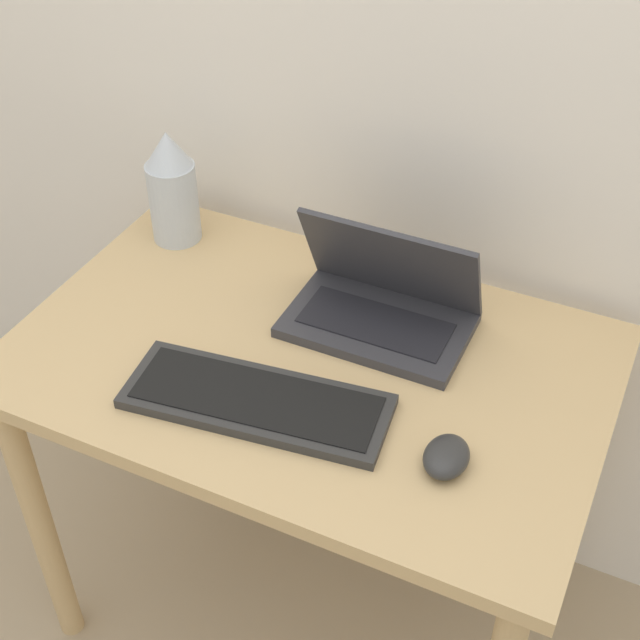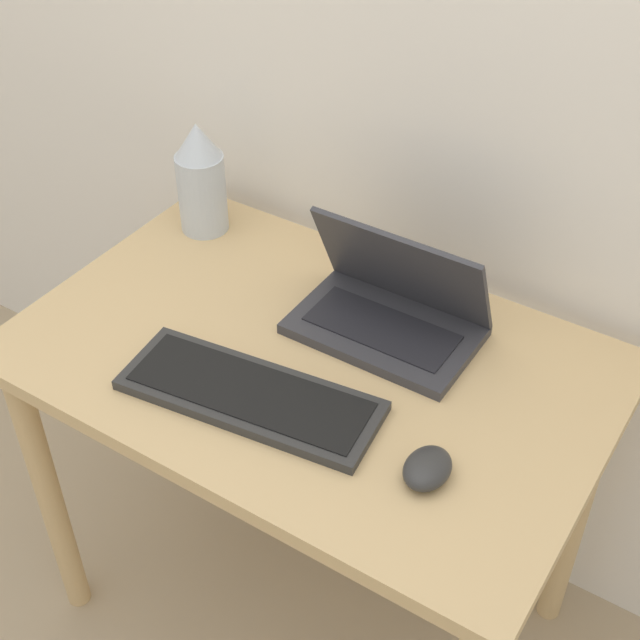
{
  "view_description": "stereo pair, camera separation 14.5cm",
  "coord_description": "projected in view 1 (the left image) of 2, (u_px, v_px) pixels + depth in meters",
  "views": [
    {
      "loc": [
        0.5,
        -0.69,
        1.78
      ],
      "look_at": [
        0.03,
        0.32,
        0.85
      ],
      "focal_mm": 50.0,
      "sensor_mm": 36.0,
      "label": 1
    },
    {
      "loc": [
        0.63,
        -0.62,
        1.78
      ],
      "look_at": [
        0.03,
        0.32,
        0.85
      ],
      "focal_mm": 50.0,
      "sensor_mm": 36.0,
      "label": 2
    }
  ],
  "objects": [
    {
      "name": "keyboard",
      "position": [
        257.0,
        401.0,
        1.43
      ],
      "size": [
        0.45,
        0.21,
        0.02
      ],
      "color": "#2D2D2D",
      "rests_on": "desk"
    },
    {
      "name": "vase",
      "position": [
        172.0,
        188.0,
        1.74
      ],
      "size": [
        0.1,
        0.1,
        0.24
      ],
      "color": "silver",
      "rests_on": "desk"
    },
    {
      "name": "laptop",
      "position": [
        382.0,
        303.0,
        1.57
      ],
      "size": [
        0.32,
        0.2,
        0.2
      ],
      "color": "#333338",
      "rests_on": "desk"
    },
    {
      "name": "mouse",
      "position": [
        446.0,
        457.0,
        1.33
      ],
      "size": [
        0.07,
        0.09,
        0.04
      ],
      "color": "#2D2D2D",
      "rests_on": "desk"
    },
    {
      "name": "desk",
      "position": [
        309.0,
        404.0,
        1.6
      ],
      "size": [
        1.02,
        0.65,
        0.75
      ],
      "color": "tan",
      "rests_on": "ground_plane"
    }
  ]
}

